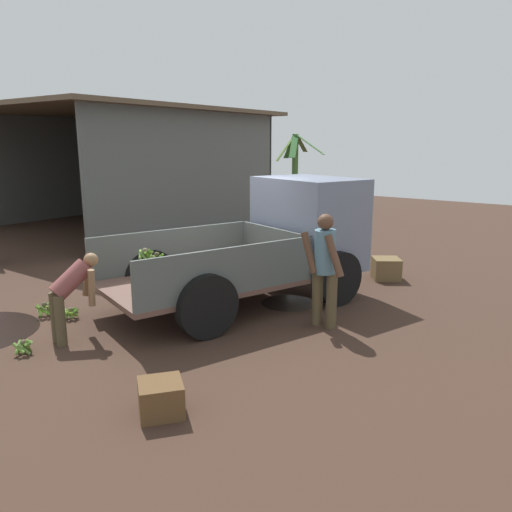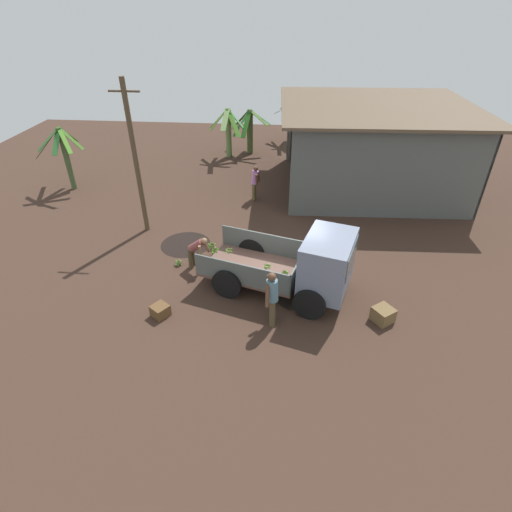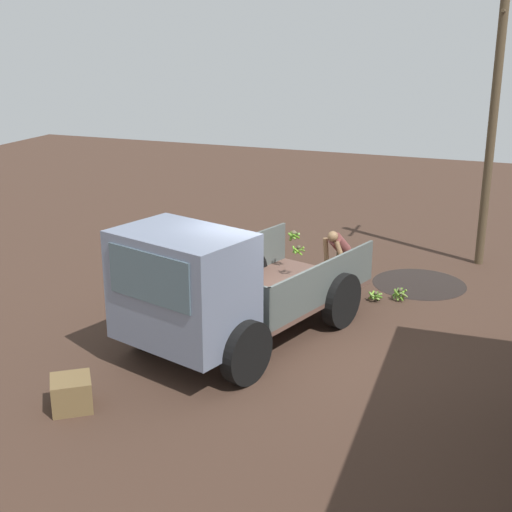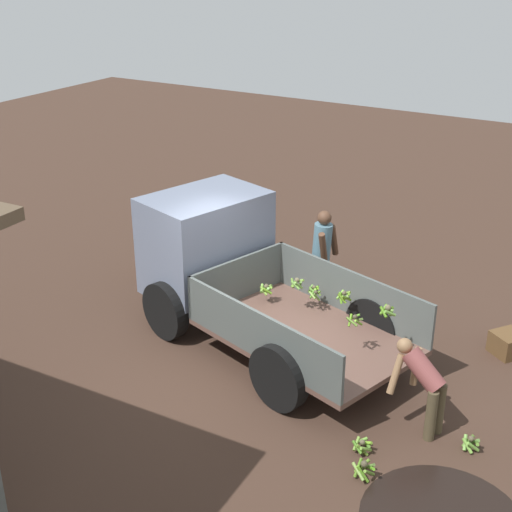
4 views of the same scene
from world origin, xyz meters
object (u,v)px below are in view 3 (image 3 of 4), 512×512
cargo_truck (206,290)px  wooden_crate_0 (234,257)px  banana_bunch_on_ground_0 (352,272)px  banana_bunch_on_ground_1 (375,295)px  person_foreground_visitor (159,267)px  person_worker_loading (340,252)px  banana_bunch_on_ground_2 (400,293)px  utility_pole (492,130)px  wooden_crate_1 (72,393)px

cargo_truck → wooden_crate_0: 4.57m
banana_bunch_on_ground_0 → wooden_crate_0: 2.57m
banana_bunch_on_ground_1 → wooden_crate_0: bearing=-107.3°
person_foreground_visitor → banana_bunch_on_ground_0: (-3.33, 2.60, -0.85)m
person_foreground_visitor → banana_bunch_on_ground_0: person_foreground_visitor is taller
person_worker_loading → banana_bunch_on_ground_1: bearing=73.6°
person_worker_loading → banana_bunch_on_ground_2: (0.26, 1.24, -0.58)m
utility_pole → person_worker_loading: size_ratio=4.59×
cargo_truck → person_worker_loading: size_ratio=3.97×
person_worker_loading → banana_bunch_on_ground_1: person_worker_loading is taller
person_foreground_visitor → banana_bunch_on_ground_1: person_foreground_visitor is taller
cargo_truck → banana_bunch_on_ground_0: 4.66m
utility_pole → person_worker_loading: utility_pole is taller
banana_bunch_on_ground_1 → wooden_crate_1: (5.32, -2.96, 0.11)m
person_foreground_visitor → wooden_crate_1: (3.15, 0.37, -0.74)m
banana_bunch_on_ground_0 → wooden_crate_0: size_ratio=0.55×
banana_bunch_on_ground_0 → banana_bunch_on_ground_2: bearing=50.2°
banana_bunch_on_ground_0 → banana_bunch_on_ground_2: size_ratio=0.83×
person_foreground_visitor → banana_bunch_on_ground_2: 4.51m
banana_bunch_on_ground_0 → banana_bunch_on_ground_2: 1.49m
person_worker_loading → wooden_crate_1: bearing=-7.9°
wooden_crate_1 → utility_pole: bearing=151.2°
person_foreground_visitor → person_worker_loading: size_ratio=1.42×
banana_bunch_on_ground_0 → banana_bunch_on_ground_2: banana_bunch_on_ground_2 is taller
cargo_truck → banana_bunch_on_ground_1: size_ratio=18.05×
wooden_crate_1 → person_foreground_visitor: bearing=-173.4°
person_worker_loading → banana_bunch_on_ground_1: size_ratio=4.54×
banana_bunch_on_ground_0 → banana_bunch_on_ground_1: (1.15, 0.73, 0.00)m
banana_bunch_on_ground_1 → wooden_crate_0: size_ratio=0.60×
utility_pole → banana_bunch_on_ground_0: utility_pole is taller
banana_bunch_on_ground_2 → banana_bunch_on_ground_1: bearing=-64.8°
wooden_crate_1 → banana_bunch_on_ground_2: bearing=148.5°
banana_bunch_on_ground_1 → utility_pole: bearing=151.6°
banana_bunch_on_ground_1 → banana_bunch_on_ground_2: bearing=115.2°
wooden_crate_0 → utility_pole: bearing=111.9°
person_foreground_visitor → wooden_crate_0: (-3.20, 0.04, -0.79)m
banana_bunch_on_ground_0 → banana_bunch_on_ground_1: banana_bunch_on_ground_0 is taller
wooden_crate_0 → wooden_crate_1: 6.36m
cargo_truck → wooden_crate_1: (2.08, -1.03, -0.88)m
cargo_truck → banana_bunch_on_ground_0: size_ratio=19.74×
person_worker_loading → wooden_crate_1: person_worker_loading is taller
wooden_crate_1 → banana_bunch_on_ground_1: bearing=150.9°
banana_bunch_on_ground_0 → wooden_crate_0: (0.12, -2.56, 0.07)m
cargo_truck → wooden_crate_1: bearing=-9.4°
cargo_truck → utility_pole: utility_pole is taller
person_worker_loading → wooden_crate_0: (-0.57, -2.47, -0.55)m
person_foreground_visitor → banana_bunch_on_ground_1: 4.07m
banana_bunch_on_ground_2 → wooden_crate_0: 3.80m
banana_bunch_on_ground_2 → wooden_crate_1: bearing=-31.5°
utility_pole → wooden_crate_1: bearing=-28.8°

